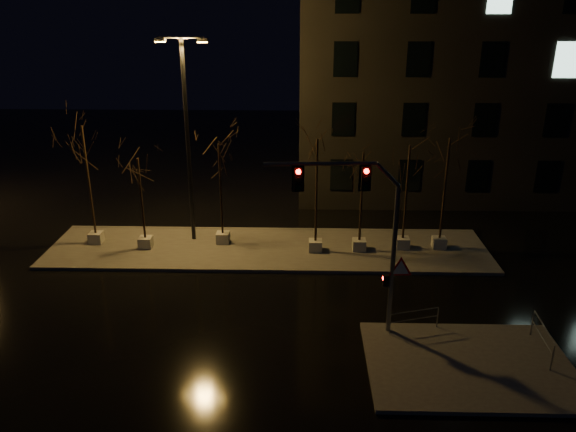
{
  "coord_description": "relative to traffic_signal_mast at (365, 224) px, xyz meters",
  "views": [
    {
      "loc": [
        1.71,
        -19.84,
        11.75
      ],
      "look_at": [
        1.08,
        3.53,
        2.8
      ],
      "focal_mm": 35.0,
      "sensor_mm": 36.0,
      "label": 1
    }
  ],
  "objects": [
    {
      "name": "tree_2",
      "position": [
        -6.27,
        8.11,
        -0.28
      ],
      "size": [
        1.8,
        1.8,
        5.33
      ],
      "color": "#ABAA9F",
      "rests_on": "median"
    },
    {
      "name": "guard_rail_b",
      "position": [
        6.26,
        -1.19,
        -3.65
      ],
      "size": [
        0.2,
        2.2,
        1.05
      ],
      "rotation": [
        0.0,
        0.0,
        1.5
      ],
      "color": "slate",
      "rests_on": "sidewalk_corner"
    },
    {
      "name": "tree_1",
      "position": [
        -10.08,
        7.41,
        -0.72
      ],
      "size": [
        1.8,
        1.8,
        4.75
      ],
      "color": "#ABAA9F",
      "rests_on": "median"
    },
    {
      "name": "tree_4",
      "position": [
        0.64,
        7.39,
        -0.42
      ],
      "size": [
        1.8,
        1.8,
        5.15
      ],
      "color": "#ABAA9F",
      "rests_on": "median"
    },
    {
      "name": "ground",
      "position": [
        -3.93,
        1.56,
        -4.48
      ],
      "size": [
        90.0,
        90.0,
        0.0
      ],
      "primitive_type": "plane",
      "color": "black",
      "rests_on": "ground"
    },
    {
      "name": "tree_5",
      "position": [
        2.84,
        7.69,
        -0.21
      ],
      "size": [
        1.8,
        1.8,
        5.43
      ],
      "color": "#ABAA9F",
      "rests_on": "median"
    },
    {
      "name": "streetlight_main",
      "position": [
        -7.87,
        8.57,
        1.51
      ],
      "size": [
        2.53,
        0.55,
        10.11
      ],
      "rotation": [
        0.0,
        0.0,
        -0.11
      ],
      "color": "black",
      "rests_on": "median"
    },
    {
      "name": "building",
      "position": [
        10.07,
        19.56,
        3.02
      ],
      "size": [
        25.0,
        12.0,
        15.0
      ],
      "primitive_type": "cube",
      "color": "black",
      "rests_on": "ground"
    },
    {
      "name": "tree_6",
      "position": [
        4.69,
        7.75,
        0.06
      ],
      "size": [
        1.8,
        1.8,
        5.78
      ],
      "color": "#ABAA9F",
      "rests_on": "median"
    },
    {
      "name": "median",
      "position": [
        -3.93,
        7.56,
        -4.4
      ],
      "size": [
        22.0,
        5.0,
        0.15
      ],
      "primitive_type": "cube",
      "color": "#4F4C47",
      "rests_on": "ground"
    },
    {
      "name": "tree_3",
      "position": [
        -1.54,
        7.25,
        0.09
      ],
      "size": [
        1.8,
        1.8,
        5.82
      ],
      "color": "#ABAA9F",
      "rests_on": "median"
    },
    {
      "name": "traffic_signal_mast",
      "position": [
        0.0,
        0.0,
        0.0
      ],
      "size": [
        5.4,
        0.4,
        6.59
      ],
      "rotation": [
        0.0,
        0.0,
        0.05
      ],
      "color": "slate",
      "rests_on": "sidewalk_corner"
    },
    {
      "name": "tree_0",
      "position": [
        -12.79,
        7.94,
        0.41
      ],
      "size": [
        1.8,
        1.8,
        6.25
      ],
      "color": "#ABAA9F",
      "rests_on": "median"
    },
    {
      "name": "sidewalk_corner",
      "position": [
        3.57,
        -1.94,
        -4.4
      ],
      "size": [
        7.0,
        5.0,
        0.15
      ],
      "primitive_type": "cube",
      "color": "#4F4C47",
      "rests_on": "ground"
    },
    {
      "name": "guard_rail_a",
      "position": [
        2.03,
        0.06,
        -3.77
      ],
      "size": [
        1.91,
        0.59,
        0.86
      ],
      "rotation": [
        0.0,
        0.0,
        0.29
      ],
      "color": "slate",
      "rests_on": "sidewalk_corner"
    }
  ]
}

